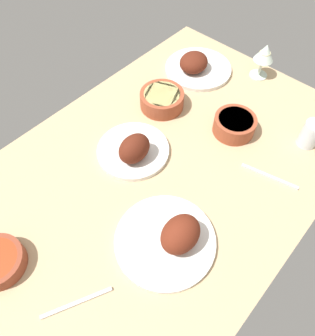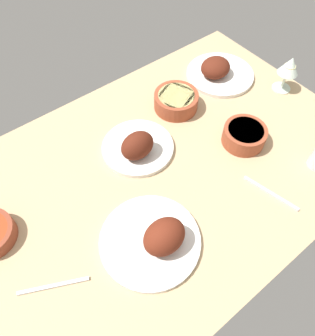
# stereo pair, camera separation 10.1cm
# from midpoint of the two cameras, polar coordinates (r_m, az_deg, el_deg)

# --- Properties ---
(dining_table) EXTENTS (1.40, 0.90, 0.04)m
(dining_table) POSITION_cam_midpoint_polar(r_m,az_deg,el_deg) (1.04, -2.77, -1.46)
(dining_table) COLOR tan
(dining_table) RESTS_ON ground
(plate_far_side) EXTENTS (0.28, 0.28, 0.11)m
(plate_far_side) POSITION_cam_midpoint_polar(r_m,az_deg,el_deg) (0.88, -0.75, -12.55)
(plate_far_side) COLOR silver
(plate_far_side) RESTS_ON dining_table
(plate_near_viewer) EXTENTS (0.24, 0.24, 0.11)m
(plate_near_viewer) POSITION_cam_midpoint_polar(r_m,az_deg,el_deg) (1.04, -7.01, 3.08)
(plate_near_viewer) COLOR silver
(plate_near_viewer) RESTS_ON dining_table
(plate_center_main) EXTENTS (0.27, 0.27, 0.09)m
(plate_center_main) POSITION_cam_midpoint_polar(r_m,az_deg,el_deg) (1.35, 4.69, 17.50)
(plate_center_main) COLOR silver
(plate_center_main) RESTS_ON dining_table
(bowl_onions) EXTENTS (0.14, 0.14, 0.06)m
(bowl_onions) POSITION_cam_midpoint_polar(r_m,az_deg,el_deg) (1.12, 11.03, 7.46)
(bowl_onions) COLOR brown
(bowl_onions) RESTS_ON dining_table
(bowl_potatoes) EXTENTS (0.16, 0.16, 0.06)m
(bowl_potatoes) POSITION_cam_midpoint_polar(r_m,az_deg,el_deg) (1.19, -1.67, 11.97)
(bowl_potatoes) COLOR brown
(bowl_potatoes) RESTS_ON dining_table
(wine_glass) EXTENTS (0.08, 0.08, 0.14)m
(wine_glass) POSITION_cam_midpoint_polar(r_m,az_deg,el_deg) (1.33, 16.38, 18.69)
(wine_glass) COLOR silver
(wine_glass) RESTS_ON dining_table
(water_tumbler) EXTENTS (0.06, 0.06, 0.09)m
(water_tumbler) POSITION_cam_midpoint_polar(r_m,az_deg,el_deg) (1.15, 23.34, 5.39)
(water_tumbler) COLOR silver
(water_tumbler) RESTS_ON dining_table
(fork_loose) EXTENTS (0.05, 0.18, 0.01)m
(fork_loose) POSITION_cam_midpoint_polar(r_m,az_deg,el_deg) (1.05, 16.73, -1.63)
(fork_loose) COLOR silver
(fork_loose) RESTS_ON dining_table
(spoon_loose) EXTENTS (0.17, 0.09, 0.01)m
(spoon_loose) POSITION_cam_midpoint_polar(r_m,az_deg,el_deg) (0.90, -17.51, -22.13)
(spoon_loose) COLOR silver
(spoon_loose) RESTS_ON dining_table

